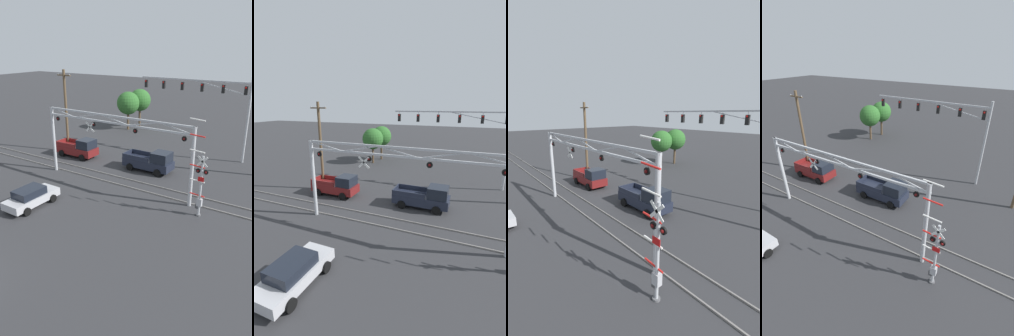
{
  "view_description": "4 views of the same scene",
  "coord_description": "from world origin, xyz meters",
  "views": [
    {
      "loc": [
        15.04,
        -6.17,
        11.59
      ],
      "look_at": [
        1.6,
        14.55,
        2.16
      ],
      "focal_mm": 35.0,
      "sensor_mm": 36.0,
      "label": 1
    },
    {
      "loc": [
        4.41,
        1.71,
        8.74
      ],
      "look_at": [
        -1.57,
        15.92,
        4.38
      ],
      "focal_mm": 24.0,
      "sensor_mm": 36.0,
      "label": 2
    },
    {
      "loc": [
        13.76,
        8.27,
        7.83
      ],
      "look_at": [
        1.27,
        18.36,
        3.9
      ],
      "focal_mm": 24.0,
      "sensor_mm": 36.0,
      "label": 3
    },
    {
      "loc": [
        10.5,
        5.03,
        12.63
      ],
      "look_at": [
        2.18,
        18.52,
        4.3
      ],
      "focal_mm": 24.0,
      "sensor_mm": 36.0,
      "label": 4
    }
  ],
  "objects": [
    {
      "name": "pickup_truck_lead",
      "position": [
        0.99,
        19.9,
        0.97
      ],
      "size": [
        4.81,
        2.1,
        2.1
      ],
      "color": "#1E2333",
      "rests_on": "ground_plane"
    },
    {
      "name": "traffic_signal_span",
      "position": [
        4.28,
        27.29,
        6.21
      ],
      "size": [
        12.25,
        0.39,
        8.61
      ],
      "color": "#B7BABF",
      "rests_on": "ground_plane"
    },
    {
      "name": "crossing_gantry",
      "position": [
        -0.01,
        15.17,
        4.23
      ],
      "size": [
        14.15,
        0.3,
        6.17
      ],
      "color": "#B7BABF",
      "rests_on": "ground_plane"
    },
    {
      "name": "utility_pole_left",
      "position": [
        -9.97,
        20.28,
        4.66
      ],
      "size": [
        1.8,
        0.28,
        9.03
      ],
      "color": "brown",
      "rests_on": "ground_plane"
    },
    {
      "name": "crossing_signal_mast",
      "position": [
        8.02,
        14.08,
        2.41
      ],
      "size": [
        1.57,
        0.35,
        7.0
      ],
      "color": "#B7BABF",
      "rests_on": "ground_plane"
    },
    {
      "name": "background_tree_beyond_span",
      "position": [
        -9.75,
        32.56,
        3.74
      ],
      "size": [
        3.17,
        3.17,
        5.35
      ],
      "color": "brown",
      "rests_on": "ground_plane"
    },
    {
      "name": "rail_track_near",
      "position": [
        0.0,
        15.45,
        0.05
      ],
      "size": [
        80.0,
        0.08,
        0.1
      ],
      "primitive_type": "cube",
      "color": "gray",
      "rests_on": "ground_plane"
    },
    {
      "name": "background_tree_far_left_verge",
      "position": [
        -9.46,
        35.3,
        3.82
      ],
      "size": [
        3.18,
        3.18,
        5.43
      ],
      "color": "brown",
      "rests_on": "ground_plane"
    },
    {
      "name": "pickup_truck_following",
      "position": [
        -7.62,
        19.45,
        0.97
      ],
      "size": [
        4.56,
        2.1,
        2.1
      ],
      "color": "maroon",
      "rests_on": "ground_plane"
    },
    {
      "name": "rail_track_far",
      "position": [
        0.0,
        16.89,
        0.05
      ],
      "size": [
        80.0,
        0.08,
        0.1
      ],
      "primitive_type": "cube",
      "color": "gray",
      "rests_on": "ground_plane"
    }
  ]
}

